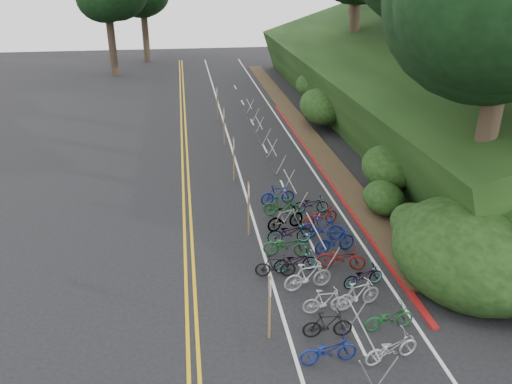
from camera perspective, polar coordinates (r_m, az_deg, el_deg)
ground at (r=17.43m, az=-0.63°, el=-13.08°), size 120.00×120.00×0.00m
road_markings at (r=26.18m, az=-2.22°, el=0.47°), size 7.47×80.00×0.01m
red_curb at (r=28.80m, az=7.45°, el=2.66°), size 0.25×28.00×0.10m
embankment at (r=36.82m, az=15.89°, el=10.85°), size 14.30×48.14×9.11m
bike_rack_front at (r=15.38m, az=12.07°, el=-15.81°), size 1.12×2.66×1.12m
bike_racks_rest at (r=28.85m, az=1.82°, el=4.60°), size 1.14×23.00×1.17m
signpost_near at (r=15.43m, az=1.55°, el=-12.62°), size 0.08×0.40×2.29m
signposts_rest at (r=29.30m, az=-3.16°, el=6.09°), size 0.08×18.40×2.50m
bike_front at (r=18.72m, az=2.23°, el=-8.44°), size 0.63×1.57×0.92m
bike_valet at (r=19.53m, az=7.16°, el=-7.02°), size 3.30×12.73×1.10m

